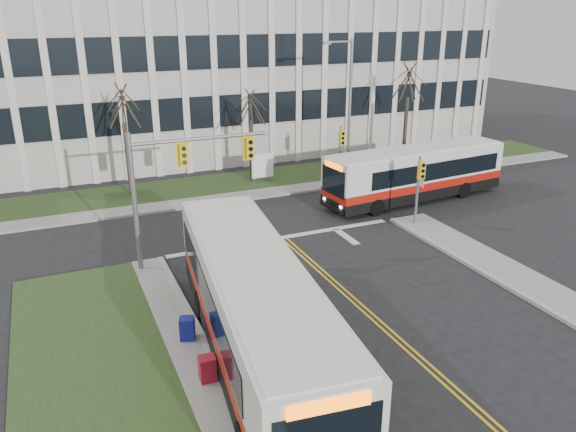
{
  "coord_description": "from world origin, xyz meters",
  "views": [
    {
      "loc": [
        -10.36,
        -16.09,
        10.95
      ],
      "look_at": [
        -0.67,
        6.05,
        2.0
      ],
      "focal_mm": 35.0,
      "sensor_mm": 36.0,
      "label": 1
    }
  ],
  "objects_px": {
    "bus_main": "(255,313)",
    "newspaper_box_blue": "(187,330)",
    "streetlight": "(348,102)",
    "bus_cross": "(415,175)",
    "directory_sign": "(263,166)",
    "newspaper_box_red": "(208,370)"
  },
  "relations": [
    {
      "from": "bus_cross",
      "to": "streetlight",
      "type": "bearing_deg",
      "value": -168.92
    },
    {
      "from": "directory_sign",
      "to": "bus_cross",
      "type": "height_order",
      "value": "bus_cross"
    },
    {
      "from": "directory_sign",
      "to": "newspaper_box_blue",
      "type": "height_order",
      "value": "directory_sign"
    },
    {
      "from": "bus_main",
      "to": "newspaper_box_blue",
      "type": "relative_size",
      "value": 13.87
    },
    {
      "from": "bus_cross",
      "to": "newspaper_box_blue",
      "type": "relative_size",
      "value": 12.39
    },
    {
      "from": "bus_main",
      "to": "directory_sign",
      "type": "bearing_deg",
      "value": 74.84
    },
    {
      "from": "streetlight",
      "to": "newspaper_box_blue",
      "type": "distance_m",
      "value": 21.92
    },
    {
      "from": "streetlight",
      "to": "bus_cross",
      "type": "relative_size",
      "value": 0.78
    },
    {
      "from": "streetlight",
      "to": "directory_sign",
      "type": "bearing_deg",
      "value": 166.77
    },
    {
      "from": "streetlight",
      "to": "newspaper_box_red",
      "type": "relative_size",
      "value": 9.68
    },
    {
      "from": "bus_cross",
      "to": "newspaper_box_red",
      "type": "relative_size",
      "value": 12.39
    },
    {
      "from": "directory_sign",
      "to": "newspaper_box_blue",
      "type": "xyz_separation_m",
      "value": [
        -9.3,
        -16.73,
        -0.7
      ]
    },
    {
      "from": "newspaper_box_blue",
      "to": "bus_main",
      "type": "bearing_deg",
      "value": -27.56
    },
    {
      "from": "bus_main",
      "to": "newspaper_box_blue",
      "type": "xyz_separation_m",
      "value": [
        -1.8,
        1.94,
        -1.28
      ]
    },
    {
      "from": "bus_cross",
      "to": "directory_sign",
      "type": "bearing_deg",
      "value": -139.18
    },
    {
      "from": "newspaper_box_blue",
      "to": "newspaper_box_red",
      "type": "xyz_separation_m",
      "value": [
        0.0,
        -2.52,
        0.0
      ]
    },
    {
      "from": "streetlight",
      "to": "directory_sign",
      "type": "distance_m",
      "value": 6.96
    },
    {
      "from": "directory_sign",
      "to": "bus_main",
      "type": "distance_m",
      "value": 20.13
    },
    {
      "from": "directory_sign",
      "to": "bus_main",
      "type": "relative_size",
      "value": 0.15
    },
    {
      "from": "directory_sign",
      "to": "bus_cross",
      "type": "bearing_deg",
      "value": -43.96
    },
    {
      "from": "directory_sign",
      "to": "newspaper_box_red",
      "type": "bearing_deg",
      "value": -115.78
    },
    {
      "from": "bus_cross",
      "to": "newspaper_box_red",
      "type": "xyz_separation_m",
      "value": [
        -16.47,
        -12.34,
        -1.09
      ]
    }
  ]
}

